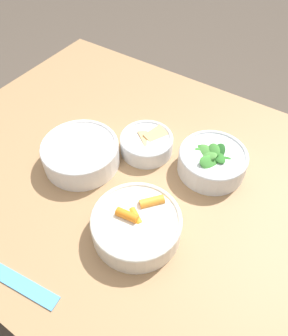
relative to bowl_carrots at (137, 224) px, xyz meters
The scene contains 6 objects.
ground_plane 0.78m from the bowl_carrots, 53.07° to the right, with size 10.00×10.00×0.00m, color #4C4238.
dining_table 0.23m from the bowl_carrots, 53.07° to the right, with size 1.08×0.84×0.73m.
bowl_carrots is the anchor object (origin of this frame).
bowl_greens 0.25m from the bowl_carrots, 102.15° to the right, with size 0.16×0.16×0.08m.
bowl_beans_hotdog 0.24m from the bowl_carrots, 21.26° to the right, with size 0.19×0.19×0.06m.
bowl_cookies 0.24m from the bowl_carrots, 61.59° to the right, with size 0.13×0.13×0.05m.
Camera 1 is at (-0.31, 0.42, 1.34)m, focal length 35.00 mm.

